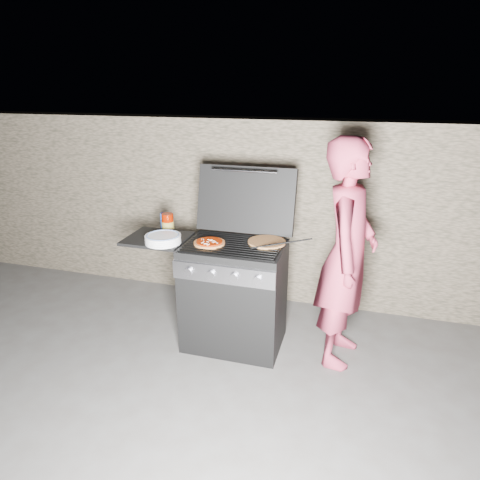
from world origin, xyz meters
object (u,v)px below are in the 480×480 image
(gas_grill, at_px, (206,291))
(person, at_px, (347,255))
(pizza_topped, at_px, (209,242))
(sauce_jar, at_px, (168,222))

(gas_grill, xyz_separation_m, person, (1.13, 0.07, 0.43))
(person, bearing_deg, pizza_topped, 103.49)
(pizza_topped, bearing_deg, gas_grill, 139.99)
(gas_grill, xyz_separation_m, pizza_topped, (0.06, -0.05, 0.47))
(pizza_topped, relative_size, sauce_jar, 1.57)
(pizza_topped, xyz_separation_m, person, (1.06, 0.12, -0.04))
(sauce_jar, bearing_deg, pizza_topped, -25.68)
(sauce_jar, xyz_separation_m, person, (1.52, -0.10, -0.09))
(pizza_topped, height_order, sauce_jar, sauce_jar)
(gas_grill, height_order, person, person)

